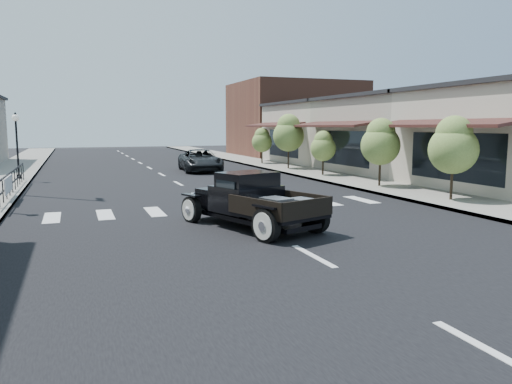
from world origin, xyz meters
name	(u,v)px	position (x,y,z in m)	size (l,w,h in m)	color
ground	(264,231)	(0.00, 0.00, 0.00)	(120.00, 120.00, 0.00)	black
road	(168,178)	(0.00, 15.00, 0.01)	(14.00, 80.00, 0.02)	black
road_markings	(187,189)	(0.00, 10.00, 0.00)	(12.00, 60.00, 0.06)	silver
sidewalk_right	(306,172)	(8.50, 15.00, 0.07)	(3.00, 80.00, 0.15)	gray
storefront_mid	(415,136)	(15.00, 13.00, 2.25)	(10.00, 9.00, 4.50)	#AB9F8F
storefront_far	(342,134)	(15.00, 22.00, 2.25)	(10.00, 9.00, 4.50)	#B7AC9B
far_building_right	(295,120)	(15.50, 32.00, 3.50)	(11.00, 10.00, 7.00)	brown
railing	(12,180)	(-7.30, 10.00, 0.65)	(0.08, 10.00, 1.00)	black
banner	(9,191)	(-7.22, 8.00, 0.45)	(0.04, 2.20, 0.60)	silver
lamp_post_c	(17,145)	(-7.60, 16.00, 1.88)	(0.36, 0.36, 3.45)	black
small_tree_a	(453,159)	(8.30, 2.16, 1.65)	(1.80, 1.80, 2.99)	olive
small_tree_b	(380,153)	(8.30, 6.82, 1.64)	(1.79, 1.79, 2.98)	olive
small_tree_c	(323,154)	(8.30, 12.38, 1.34)	(1.43, 1.43, 2.38)	olive
small_tree_d	(288,142)	(8.30, 17.19, 1.84)	(2.03, 2.03, 3.39)	olive
small_tree_e	(262,146)	(8.30, 22.04, 1.40)	(1.50, 1.50, 2.51)	olive
hotrod_pickup	(252,200)	(-0.21, 0.42, 0.81)	(2.18, 4.67, 1.62)	black
second_car	(200,161)	(2.68, 18.28, 0.70)	(2.31, 5.01, 1.39)	black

